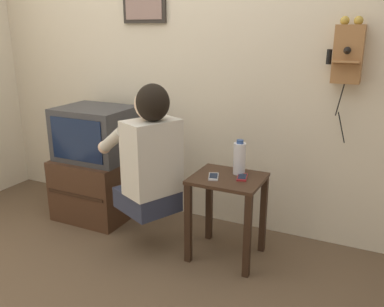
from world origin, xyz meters
name	(u,v)px	position (x,y,z in m)	size (l,w,h in m)	color
ground_plane	(118,290)	(0.00, 0.00, 0.00)	(14.00, 14.00, 0.00)	brown
wall_back	(200,55)	(0.00, 1.13, 1.27)	(6.80, 0.05, 2.55)	beige
side_table	(227,198)	(0.43, 0.63, 0.42)	(0.44, 0.39, 0.56)	#382316
person	(149,153)	(-0.05, 0.48, 0.70)	(0.61, 0.53, 0.85)	#2D3347
tv_stand	(97,187)	(-0.73, 0.77, 0.24)	(0.57, 0.53, 0.48)	#422819
television	(96,133)	(-0.72, 0.78, 0.68)	(0.56, 0.45, 0.40)	#38383A
wall_phone_antique	(348,53)	(1.03, 1.05, 1.32)	(0.21, 0.19, 0.77)	#9E6B3D
cell_phone_held	(214,177)	(0.35, 0.58, 0.57)	(0.10, 0.14, 0.01)	silver
cell_phone_spare	(242,177)	(0.52, 0.65, 0.57)	(0.09, 0.13, 0.01)	maroon
water_bottle	(239,158)	(0.47, 0.71, 0.67)	(0.08, 0.08, 0.23)	silver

